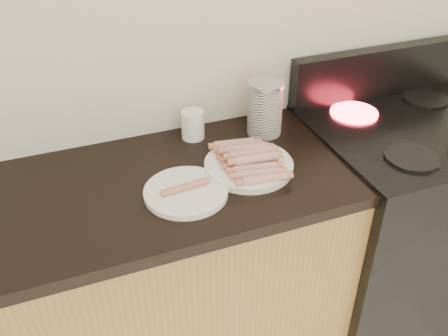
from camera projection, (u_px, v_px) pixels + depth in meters
name	position (u px, v px, depth m)	size (l,w,h in m)	color
wall_back	(186.00, 19.00, 1.63)	(4.00, 0.04, 2.60)	silver
cabinet_base	(26.00, 328.00, 1.67)	(2.20, 0.59, 0.86)	brown
stove	(396.00, 221.00, 2.09)	(0.76, 0.65, 0.91)	black
stove_panel	(378.00, 72.00, 2.00)	(0.76, 0.06, 0.20)	black
burner_near_left	(412.00, 157.00, 1.65)	(0.18, 0.18, 0.01)	black
burner_far_left	(354.00, 113.00, 1.91)	(0.18, 0.18, 0.01)	#FF1E2D
burner_far_right	(426.00, 98.00, 2.01)	(0.18, 0.18, 0.01)	black
main_plate	(249.00, 166.00, 1.61)	(0.28, 0.28, 0.02)	white
side_plate	(186.00, 192.00, 1.50)	(0.26, 0.26, 0.02)	white
hotdog_pile	(249.00, 158.00, 1.60)	(0.14, 0.28, 0.06)	#9D2C31
plain_sausages	(186.00, 187.00, 1.49)	(0.14, 0.04, 0.02)	tan
canister	(265.00, 108.00, 1.76)	(0.13, 0.13, 0.20)	white
mug	(193.00, 125.00, 1.76)	(0.08, 0.08, 0.10)	white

